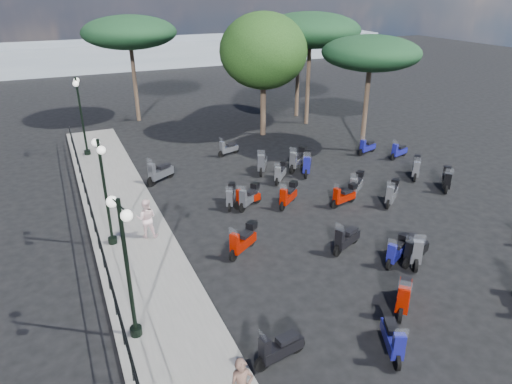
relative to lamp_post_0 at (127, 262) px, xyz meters
name	(u,v)px	position (x,y,z in m)	size (l,w,h in m)	color
ground	(309,235)	(7.42, 3.09, -2.57)	(120.00, 120.00, 0.00)	black
sidewalk	(131,233)	(0.92, 6.09, -2.50)	(3.00, 30.00, 0.15)	slate
railing	(95,223)	(-0.38, 5.89, -1.68)	(0.04, 26.04, 1.10)	black
lamp_post_0	(127,262)	(0.00, 0.00, 0.00)	(0.51, 1.23, 4.25)	black
lamp_post_1	(105,186)	(0.14, 5.42, -0.05)	(0.36, 1.22, 4.16)	black
lamp_post_2	(81,112)	(0.30, 16.31, 0.12)	(0.43, 1.31, 4.45)	black
pedestrian_far	(146,218)	(1.49, 5.38, -1.62)	(0.78, 0.61, 1.60)	silver
scooter_0	(279,349)	(3.28, -2.43, -2.12)	(1.63, 0.57, 1.30)	black
scooter_1	(393,339)	(6.22, -3.40, -2.11)	(0.90, 1.56, 1.34)	black
scooter_2	(243,241)	(4.51, 2.96, -2.07)	(1.48, 1.11, 1.35)	black
scooter_3	(247,198)	(6.19, 6.49, -2.17)	(1.46, 0.57, 1.18)	black
scooter_4	(231,197)	(5.54, 6.86, -2.12)	(0.86, 1.40, 1.21)	black
scooter_5	(160,173)	(3.28, 10.86, -2.06)	(1.63, 1.12, 1.48)	black
scooter_7	(404,296)	(7.73, -2.07, -2.07)	(1.39, 1.36, 1.46)	black
scooter_8	(346,239)	(8.13, 1.56, -2.10)	(1.59, 0.88, 1.35)	black
scooter_9	(288,196)	(7.93, 5.83, -2.09)	(1.36, 1.12, 1.28)	black
scooter_10	(249,197)	(6.25, 6.42, -2.09)	(1.36, 1.11, 1.28)	black
scooter_11	(280,173)	(8.87, 8.47, -2.12)	(1.14, 1.21, 1.20)	black
scooter_13	(414,249)	(9.87, -0.11, -2.06)	(1.16, 1.62, 1.49)	black
scooter_14	(396,251)	(9.29, 0.12, -2.12)	(1.40, 0.88, 1.21)	black
scooter_15	(344,196)	(10.25, 4.82, -2.11)	(1.52, 0.60, 1.22)	black
scooter_16	(262,163)	(8.56, 9.97, -2.06)	(1.09, 1.64, 1.47)	black
scooter_17	(228,149)	(7.85, 13.18, -2.16)	(1.45, 0.68, 1.19)	black
scooter_20	(415,252)	(9.89, -0.17, -2.12)	(1.57, 0.78, 1.30)	black
scooter_21	(356,185)	(11.40, 5.52, -2.08)	(1.38, 1.18, 1.32)	black
scooter_22	(298,160)	(10.47, 9.54, -2.02)	(1.56, 1.29, 1.48)	black
scooter_23	(307,164)	(10.64, 8.82, -2.03)	(1.17, 1.60, 1.45)	black
scooter_27	(446,180)	(15.83, 4.29, -2.08)	(1.22, 1.31, 1.30)	black
scooter_28	(416,168)	(15.52, 6.05, -2.07)	(1.26, 1.33, 1.33)	black
scooter_29	(367,147)	(15.43, 10.06, -2.15)	(1.49, 0.67, 1.21)	black
scooter_30	(392,194)	(12.31, 4.07, -2.08)	(1.38, 1.18, 1.32)	black
scooter_31	(399,151)	(16.64, 8.70, -2.15)	(1.49, 0.67, 1.21)	black
broadleaf_tree	(263,51)	(11.45, 16.08, 2.81)	(5.51, 5.51, 7.74)	#38281E
pine_0	(299,36)	(15.82, 19.39, 3.26)	(5.41, 5.41, 6.81)	#38281E
pine_1	(310,30)	(15.42, 17.19, 3.82)	(6.66, 6.66, 7.58)	#38281E
pine_2	(129,32)	(4.55, 22.98, 3.60)	(6.45, 6.45, 7.32)	#38281E
pine_3	(371,53)	(15.49, 10.66, 3.12)	(5.50, 5.50, 6.68)	#38281E
distant_hills	(121,54)	(7.42, 48.09, -1.07)	(70.00, 8.00, 3.00)	gray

